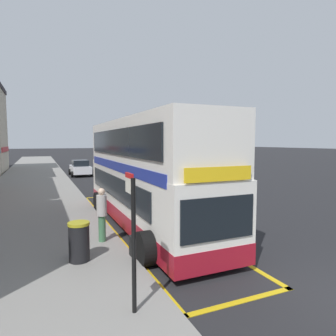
# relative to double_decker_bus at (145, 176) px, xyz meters

# --- Properties ---
(ground_plane) EXTENTS (260.00, 260.00, 0.00)m
(ground_plane) POSITION_rel_double_decker_bus_xyz_m (2.46, 24.11, -2.06)
(ground_plane) COLOR black
(pavement_near) EXTENTS (6.00, 76.00, 0.14)m
(pavement_near) POSITION_rel_double_decker_bus_xyz_m (-4.54, 24.11, -1.99)
(pavement_near) COLOR gray
(pavement_near) RESTS_ON ground
(double_decker_bus) EXTENTS (3.14, 11.16, 4.40)m
(double_decker_bus) POSITION_rel_double_decker_bus_xyz_m (0.00, 0.00, 0.00)
(double_decker_bus) COLOR white
(double_decker_bus) RESTS_ON ground
(bus_bay_markings) EXTENTS (2.95, 13.82, 0.01)m
(bus_bay_markings) POSITION_rel_double_decker_bus_xyz_m (-0.07, 0.21, -2.06)
(bus_bay_markings) COLOR gold
(bus_bay_markings) RESTS_ON ground
(bus_stop_sign) EXTENTS (0.09, 0.51, 2.75)m
(bus_stop_sign) POSITION_rel_double_decker_bus_xyz_m (-2.41, -6.21, -0.31)
(bus_stop_sign) COLOR black
(bus_stop_sign) RESTS_ON pavement_near
(parked_car_teal_far) EXTENTS (2.09, 4.20, 1.62)m
(parked_car_teal_far) POSITION_rel_double_decker_bus_xyz_m (7.04, 33.31, -1.26)
(parked_car_teal_far) COLOR #196066
(parked_car_teal_far) RESTS_ON ground
(parked_car_white_distant) EXTENTS (2.09, 4.20, 1.62)m
(parked_car_white_distant) POSITION_rel_double_decker_bus_xyz_m (-0.17, 19.86, -1.26)
(parked_car_white_distant) COLOR silver
(parked_car_white_distant) RESTS_ON ground
(pedestrian_waiting_near_sign) EXTENTS (0.34, 0.34, 1.82)m
(pedestrian_waiting_near_sign) POSITION_rel_double_decker_bus_xyz_m (-2.16, -1.82, -0.92)
(pedestrian_waiting_near_sign) COLOR #3F724C
(pedestrian_waiting_near_sign) RESTS_ON pavement_near
(litter_bin) EXTENTS (0.60, 0.60, 1.12)m
(litter_bin) POSITION_rel_double_decker_bus_xyz_m (-3.08, -3.23, -1.36)
(litter_bin) COLOR black
(litter_bin) RESTS_ON pavement_near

